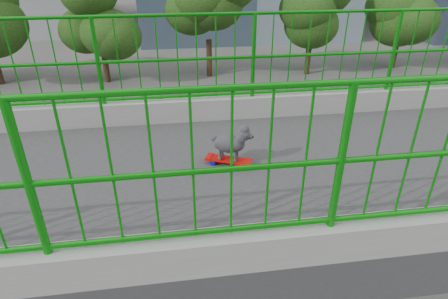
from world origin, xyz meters
TOP-DOWN VIEW (x-y plane):
  - road at (-13.00, 0.00)m, footprint 18.00×90.00m
  - footbridge at (0.00, 0.00)m, footprint 3.00×24.00m
  - railing at (0.00, 0.00)m, footprint 3.00×24.00m
  - street_trees at (-26.03, 1.06)m, footprint 5.30×60.40m
  - skateboard at (-0.09, 1.47)m, footprint 0.34×0.53m
  - poodle at (-0.08, 1.49)m, footprint 0.30×0.44m
  - car_0 at (-6.00, 0.95)m, footprint 1.84×4.57m
  - car_5 at (-6.00, 0.88)m, footprint 1.65×4.74m

SIDE VIEW (x-z plane):
  - road at x=-13.00m, z-range 0.00..0.02m
  - car_0 at x=-6.00m, z-range 0.00..1.56m
  - car_5 at x=-6.00m, z-range 0.00..1.56m
  - street_trees at x=-26.03m, z-range 1.09..8.35m
  - footbridge at x=0.00m, z-range 1.72..8.72m
  - skateboard at x=-0.09m, z-range 7.02..7.08m
  - railing at x=0.00m, z-range 6.50..7.92m
  - poodle at x=-0.08m, z-range 7.08..7.47m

